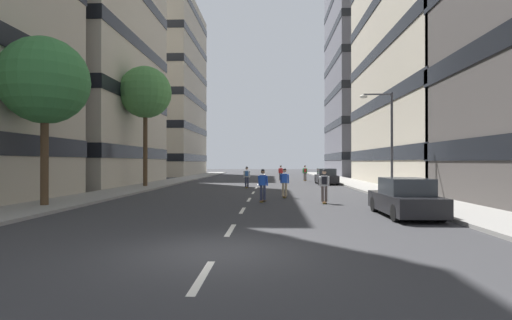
{
  "coord_description": "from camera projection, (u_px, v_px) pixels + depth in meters",
  "views": [
    {
      "loc": [
        1.31,
        -9.3,
        2.16
      ],
      "look_at": [
        0.0,
        22.71,
        2.32
      ],
      "focal_mm": 27.42,
      "sensor_mm": 36.0,
      "label": 1
    }
  ],
  "objects": [
    {
      "name": "skater_2",
      "position": [
        281.0,
        172.0,
        44.38
      ],
      "size": [
        0.56,
        0.92,
        1.78
      ],
      "color": "brown",
      "rests_on": "ground_plane"
    },
    {
      "name": "parked_car_near",
      "position": [
        326.0,
        177.0,
        37.68
      ],
      "size": [
        1.82,
        4.4,
        1.52
      ],
      "color": "black",
      "rests_on": "ground_plane"
    },
    {
      "name": "skater_0",
      "position": [
        324.0,
        184.0,
        20.26
      ],
      "size": [
        0.55,
        0.92,
        1.78
      ],
      "color": "brown",
      "rests_on": "ground_plane"
    },
    {
      "name": "streetlamp_right",
      "position": [
        386.0,
        131.0,
        25.22
      ],
      "size": [
        2.13,
        0.3,
        6.5
      ],
      "color": "#3F3F44",
      "rests_on": "sidewalk_right"
    },
    {
      "name": "skater_4",
      "position": [
        247.0,
        176.0,
        32.39
      ],
      "size": [
        0.53,
        0.9,
        1.78
      ],
      "color": "brown",
      "rests_on": "ground_plane"
    },
    {
      "name": "sidewalk_right",
      "position": [
        352.0,
        183.0,
        39.48
      ],
      "size": [
        3.23,
        74.7,
        0.14
      ],
      "primitive_type": "cube",
      "color": "gray",
      "rests_on": "ground_plane"
    },
    {
      "name": "building_left_far",
      "position": [
        146.0,
        89.0,
        64.18
      ],
      "size": [
        17.06,
        19.07,
        28.01
      ],
      "color": "#B2A893",
      "rests_on": "ground_plane"
    },
    {
      "name": "skater_3",
      "position": [
        305.0,
        172.0,
        44.24
      ],
      "size": [
        0.55,
        0.91,
        1.78
      ],
      "color": "brown",
      "rests_on": "ground_plane"
    },
    {
      "name": "street_tree_near",
      "position": [
        45.0,
        81.0,
        18.35
      ],
      "size": [
        4.06,
        4.06,
        7.88
      ],
      "color": "#4C3823",
      "rests_on": "sidewalk_left"
    },
    {
      "name": "sidewalk_left",
      "position": [
        168.0,
        182.0,
        40.25
      ],
      "size": [
        3.23,
        74.7,
        0.14
      ],
      "primitive_type": "cube",
      "color": "gray",
      "rests_on": "ground_plane"
    },
    {
      "name": "street_tree_mid",
      "position": [
        145.0,
        93.0,
        32.95
      ],
      "size": [
        4.35,
        4.35,
        10.08
      ],
      "color": "#4C3823",
      "rests_on": "sidewalk_left"
    },
    {
      "name": "skater_1",
      "position": [
        263.0,
        184.0,
        21.05
      ],
      "size": [
        0.56,
        0.92,
        1.78
      ],
      "color": "brown",
      "rests_on": "ground_plane"
    },
    {
      "name": "building_right_far",
      "position": [
        385.0,
        66.0,
        62.61
      ],
      "size": [
        17.06,
        17.86,
        34.93
      ],
      "color": "slate",
      "rests_on": "ground_plane"
    },
    {
      "name": "parked_car_mid",
      "position": [
        405.0,
        199.0,
        15.4
      ],
      "size": [
        1.82,
        4.4,
        1.52
      ],
      "color": "black",
      "rests_on": "ground_plane"
    },
    {
      "name": "building_left_mid",
      "position": [
        54.0,
        26.0,
        37.2
      ],
      "size": [
        17.06,
        17.51,
        30.12
      ],
      "color": "#BCB29E",
      "rests_on": "ground_plane"
    },
    {
      "name": "skater_5",
      "position": [
        285.0,
        181.0,
        23.56
      ],
      "size": [
        0.55,
        0.91,
        1.78
      ],
      "color": "brown",
      "rests_on": "ground_plane"
    },
    {
      "name": "ground_plane",
      "position": [
        258.0,
        185.0,
        36.47
      ],
      "size": [
        162.98,
        162.98,
        0.0
      ],
      "primitive_type": "plane",
      "color": "#333335"
    },
    {
      "name": "lane_markings",
      "position": [
        258.0,
        184.0,
        37.31
      ],
      "size": [
        0.16,
        62.2,
        0.01
      ],
      "color": "silver",
      "rests_on": "ground_plane"
    }
  ]
}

